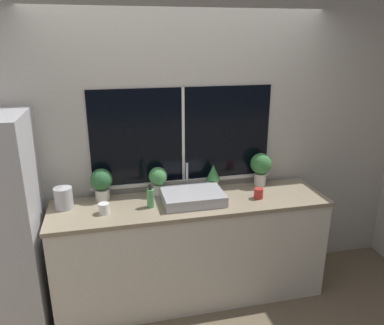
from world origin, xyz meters
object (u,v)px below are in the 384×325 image
(potted_plant_center_left, at_px, (158,178))
(potted_plant_far_right, at_px, (261,166))
(potted_plant_center_right, at_px, (213,176))
(soap_bottle, at_px, (150,198))
(mug_red, at_px, (259,193))
(kettle, at_px, (64,197))
(mug_white, at_px, (104,208))
(sink, at_px, (193,196))
(potted_plant_far_left, at_px, (102,182))

(potted_plant_center_left, xyz_separation_m, potted_plant_far_right, (0.97, 0.00, 0.04))
(potted_plant_center_right, bearing_deg, soap_bottle, -157.66)
(potted_plant_far_right, bearing_deg, potted_plant_center_right, -180.00)
(potted_plant_center_right, distance_m, potted_plant_far_right, 0.46)
(potted_plant_center_right, distance_m, soap_bottle, 0.66)
(potted_plant_far_right, xyz_separation_m, soap_bottle, (-1.07, -0.25, -0.11))
(potted_plant_center_left, height_order, soap_bottle, potted_plant_center_left)
(mug_red, distance_m, kettle, 1.63)
(potted_plant_center_right, bearing_deg, mug_white, -163.92)
(potted_plant_center_right, height_order, potted_plant_far_right, potted_plant_far_right)
(sink, relative_size, mug_white, 5.93)
(potted_plant_far_right, relative_size, mug_red, 3.47)
(potted_plant_far_left, height_order, mug_white, potted_plant_far_left)
(mug_white, bearing_deg, potted_plant_center_right, 16.08)
(sink, distance_m, mug_white, 0.74)
(potted_plant_far_left, distance_m, potted_plant_center_left, 0.48)
(potted_plant_far_right, bearing_deg, potted_plant_far_left, -180.00)
(potted_plant_far_right, xyz_separation_m, kettle, (-1.75, -0.11, -0.09))
(sink, height_order, kettle, sink)
(sink, relative_size, potted_plant_far_left, 1.86)
(sink, relative_size, kettle, 2.59)
(potted_plant_far_right, height_order, soap_bottle, potted_plant_far_right)
(potted_plant_center_left, bearing_deg, soap_bottle, -111.96)
(soap_bottle, height_order, mug_white, soap_bottle)
(potted_plant_far_left, height_order, potted_plant_center_left, potted_plant_far_left)
(soap_bottle, relative_size, mug_red, 2.22)
(potted_plant_far_right, distance_m, soap_bottle, 1.10)
(sink, distance_m, potted_plant_center_left, 0.36)
(mug_white, relative_size, mug_red, 0.96)
(potted_plant_far_left, relative_size, soap_bottle, 1.39)
(mug_white, bearing_deg, potted_plant_center_left, 30.74)
(potted_plant_center_left, bearing_deg, mug_white, -149.26)
(mug_white, bearing_deg, potted_plant_far_right, 11.09)
(sink, height_order, potted_plant_center_left, sink)
(mug_red, bearing_deg, potted_plant_center_left, 161.21)
(potted_plant_center_right, relative_size, soap_bottle, 1.18)
(sink, xyz_separation_m, potted_plant_far_left, (-0.75, 0.22, 0.11))
(potted_plant_center_right, distance_m, kettle, 1.30)
(kettle, bearing_deg, mug_white, -29.03)
(sink, xyz_separation_m, mug_red, (0.57, -0.07, -0.00))
(potted_plant_far_right, bearing_deg, kettle, -176.48)
(potted_plant_center_right, xyz_separation_m, potted_plant_far_right, (0.46, 0.00, 0.06))
(potted_plant_far_right, relative_size, kettle, 1.57)
(potted_plant_center_right, height_order, mug_white, potted_plant_center_right)
(sink, distance_m, soap_bottle, 0.37)
(potted_plant_center_left, bearing_deg, potted_plant_far_left, 180.00)
(potted_plant_far_left, distance_m, mug_red, 1.35)
(potted_plant_far_right, xyz_separation_m, mug_red, (-0.13, -0.28, -0.14))
(potted_plant_far_left, bearing_deg, potted_plant_center_right, 0.00)
(mug_red, bearing_deg, kettle, 173.83)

